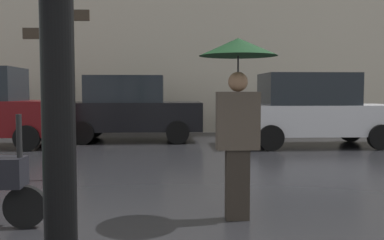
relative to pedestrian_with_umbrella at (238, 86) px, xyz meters
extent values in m
cylinder|color=black|center=(-1.07, -3.77, -0.28)|extent=(0.09, 0.09, 2.52)
cube|color=#2A241E|center=(0.00, 0.00, -1.14)|extent=(0.27, 0.17, 0.81)
cube|color=#473D33|center=(0.00, 0.00, -0.40)|extent=(0.49, 0.22, 0.66)
sphere|color=#936B4C|center=(0.00, 0.00, 0.04)|extent=(0.23, 0.23, 0.23)
cylinder|color=black|center=(0.00, 0.00, 0.19)|extent=(0.02, 0.02, 0.30)
cone|color=black|center=(0.00, 0.00, 0.44)|extent=(0.89, 0.89, 0.20)
cylinder|color=black|center=(-2.34, -0.19, -1.31)|extent=(0.46, 0.09, 0.46)
cylinder|color=black|center=(-2.39, -0.19, -0.58)|extent=(0.06, 0.06, 0.55)
cube|color=silver|center=(3.14, 6.58, -0.83)|extent=(4.29, 1.82, 0.79)
cube|color=black|center=(2.92, 6.58, -0.01)|extent=(2.36, 1.68, 0.84)
cylinder|color=black|center=(4.53, 7.49, -1.22)|extent=(0.64, 0.18, 0.64)
cylinder|color=black|center=(4.53, 5.67, -1.22)|extent=(0.64, 0.18, 0.64)
cylinder|color=black|center=(1.74, 7.49, -1.22)|extent=(0.64, 0.18, 0.64)
cylinder|color=black|center=(1.74, 5.67, -1.22)|extent=(0.64, 0.18, 0.64)
cylinder|color=black|center=(-4.29, 7.76, -1.22)|extent=(0.64, 0.18, 0.64)
cylinder|color=black|center=(-4.29, 5.95, -1.22)|extent=(0.64, 0.18, 0.64)
cube|color=black|center=(-1.86, 8.09, -0.81)|extent=(4.06, 1.85, 0.82)
cube|color=black|center=(-2.06, 8.09, -0.01)|extent=(2.23, 1.70, 0.78)
cylinder|color=black|center=(-0.54, 9.01, -1.22)|extent=(0.65, 0.18, 0.65)
cylinder|color=black|center=(-0.54, 7.16, -1.22)|extent=(0.65, 0.18, 0.65)
cylinder|color=black|center=(-3.18, 9.01, -1.22)|extent=(0.65, 0.18, 0.65)
cylinder|color=black|center=(-3.18, 7.16, -1.22)|extent=(0.65, 0.18, 0.65)
cylinder|color=black|center=(-2.64, 2.38, -0.06)|extent=(0.08, 0.08, 2.97)
cube|color=#33281E|center=(-2.36, 2.38, 1.18)|extent=(0.56, 0.04, 0.18)
cube|color=#33281E|center=(-2.90, 2.38, 0.88)|extent=(0.52, 0.04, 0.18)
camera|label=1|loc=(-0.79, -4.91, -0.06)|focal=40.69mm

